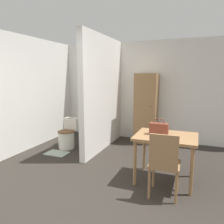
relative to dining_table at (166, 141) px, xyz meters
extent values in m
plane|color=#2D2823|center=(-0.85, -1.39, -0.64)|extent=(16.00, 16.00, 0.00)
cube|color=white|center=(-0.85, 2.22, 0.61)|extent=(5.45, 0.12, 2.50)
cube|color=white|center=(-3.14, 0.38, 0.61)|extent=(0.12, 4.55, 2.50)
cube|color=white|center=(-1.56, 1.15, 0.61)|extent=(0.12, 2.02, 2.50)
cube|color=#997047|center=(0.00, 0.00, 0.08)|extent=(0.93, 0.73, 0.04)
cylinder|color=#997047|center=(-0.40, -0.30, -0.29)|extent=(0.05, 0.05, 0.70)
cylinder|color=#997047|center=(0.40, -0.30, -0.29)|extent=(0.05, 0.05, 0.70)
cylinder|color=#997047|center=(-0.40, 0.30, -0.29)|extent=(0.05, 0.05, 0.70)
cylinder|color=#997047|center=(0.40, 0.30, -0.29)|extent=(0.05, 0.05, 0.70)
cube|color=#997047|center=(0.05, -0.43, -0.19)|extent=(0.42, 0.42, 0.04)
cube|color=#997047|center=(0.06, -0.62, 0.05)|extent=(0.37, 0.04, 0.45)
cylinder|color=#997047|center=(-0.13, -0.26, -0.43)|extent=(0.04, 0.04, 0.43)
cylinder|color=#997047|center=(0.22, -0.25, -0.43)|extent=(0.04, 0.04, 0.43)
cylinder|color=#997047|center=(-0.12, -0.61, -0.43)|extent=(0.04, 0.04, 0.43)
cylinder|color=#997047|center=(0.23, -0.60, -0.43)|extent=(0.04, 0.04, 0.43)
cylinder|color=silver|center=(-2.32, 0.77, -0.45)|extent=(0.36, 0.36, 0.38)
cylinder|color=brown|center=(-2.32, 0.77, -0.25)|extent=(0.38, 0.38, 0.02)
cube|color=silver|center=(-2.32, 1.01, -0.12)|extent=(0.33, 0.18, 0.28)
cube|color=brown|center=(-0.11, 0.01, 0.19)|extent=(0.28, 0.11, 0.18)
torus|color=brown|center=(-0.11, 0.01, 0.28)|extent=(0.17, 0.01, 0.17)
cube|color=#997047|center=(-0.75, 1.92, 0.21)|extent=(0.52, 0.44, 1.70)
sphere|color=black|center=(-0.60, 1.69, 0.29)|extent=(0.02, 0.02, 0.02)
cube|color=#99A899|center=(-2.32, 0.39, -0.64)|extent=(0.48, 0.34, 0.01)
camera|label=1|loc=(0.42, -3.32, 1.00)|focal=35.00mm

